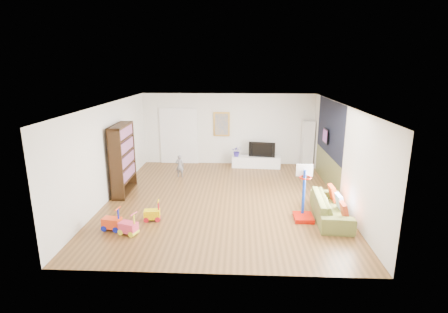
{
  "coord_description": "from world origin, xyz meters",
  "views": [
    {
      "loc": [
        0.46,
        -9.4,
        3.73
      ],
      "look_at": [
        0.0,
        0.4,
        1.15
      ],
      "focal_mm": 28.0,
      "sensor_mm": 36.0,
      "label": 1
    }
  ],
  "objects_px": {
    "media_console": "(256,162)",
    "bookshelf": "(123,159)",
    "sofa": "(331,207)",
    "basketball_hoop": "(305,193)"
  },
  "relations": [
    {
      "from": "bookshelf",
      "to": "sofa",
      "type": "xyz_separation_m",
      "value": [
        5.74,
        -1.57,
        -0.74
      ]
    },
    {
      "from": "bookshelf",
      "to": "sofa",
      "type": "height_order",
      "value": "bookshelf"
    },
    {
      "from": "bookshelf",
      "to": "basketball_hoop",
      "type": "bearing_deg",
      "value": -20.46
    },
    {
      "from": "sofa",
      "to": "basketball_hoop",
      "type": "height_order",
      "value": "basketball_hoop"
    },
    {
      "from": "sofa",
      "to": "basketball_hoop",
      "type": "distance_m",
      "value": 0.81
    },
    {
      "from": "media_console",
      "to": "bookshelf",
      "type": "bearing_deg",
      "value": -141.75
    },
    {
      "from": "sofa",
      "to": "basketball_hoop",
      "type": "xyz_separation_m",
      "value": [
        -0.69,
        -0.1,
        0.4
      ]
    },
    {
      "from": "media_console",
      "to": "bookshelf",
      "type": "height_order",
      "value": "bookshelf"
    },
    {
      "from": "bookshelf",
      "to": "sofa",
      "type": "relative_size",
      "value": 1.04
    },
    {
      "from": "bookshelf",
      "to": "basketball_hoop",
      "type": "relative_size",
      "value": 1.5
    }
  ]
}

